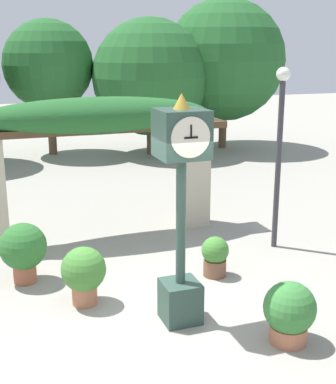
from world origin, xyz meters
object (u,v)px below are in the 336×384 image
Objects in this scene: pedestal_clock at (181,199)px; potted_plant_near_right at (289,311)px; lamp_post at (280,138)px; potted_plant_near_left at (84,272)px; potted_plant_far_right at (215,255)px; potted_plant_far_left at (23,249)px.

potted_plant_near_right is (1.09, -0.97, -1.30)m from pedestal_clock.
potted_plant_near_right is 3.74m from lamp_post.
pedestal_clock is 3.81× the size of potted_plant_near_right.
potted_plant_far_right is at bearing 7.26° from potted_plant_near_left.
potted_plant_far_left is (-1.88, 1.95, -1.16)m from pedestal_clock.
potted_plant_far_right is (1.04, 1.19, -1.37)m from pedestal_clock.
pedestal_clock is 4.62× the size of potted_plant_far_right.
potted_plant_far_left is 0.30× the size of lamp_post.
potted_plant_near_left is (-1.13, 0.91, -1.23)m from pedestal_clock.
potted_plant_near_left is at bearing -54.27° from potted_plant_far_left.
lamp_post is at bearing 62.76° from potted_plant_near_right.
lamp_post is (3.76, 1.12, 1.55)m from potted_plant_near_left.
potted_plant_far_left is 4.75m from lamp_post.
potted_plant_far_right is 2.46m from lamp_post.
lamp_post reaches higher than potted_plant_far_left.
pedestal_clock reaches higher than potted_plant_far_left.
potted_plant_near_right is 1.21× the size of potted_plant_far_right.
potted_plant_far_left is 1.47× the size of potted_plant_far_right.
potted_plant_far_right is 0.20× the size of lamp_post.
potted_plant_far_right is (2.92, -0.76, -0.21)m from potted_plant_far_left.
pedestal_clock reaches higher than potted_plant_near_left.
pedestal_clock reaches higher than potted_plant_far_right.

